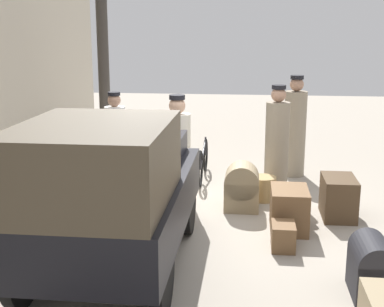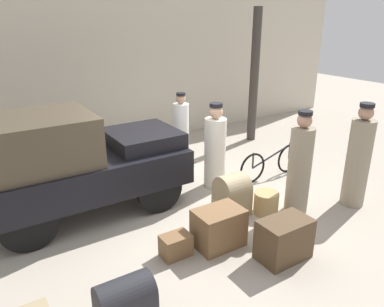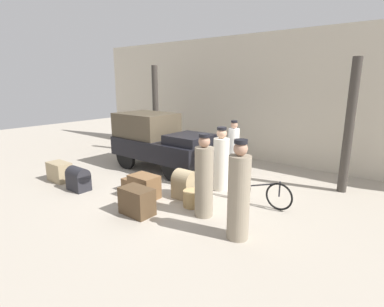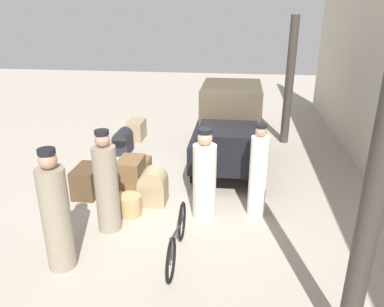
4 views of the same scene
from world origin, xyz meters
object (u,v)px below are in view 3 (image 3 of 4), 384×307
at_px(bicycle, 258,191).
at_px(trunk_umber_medium, 137,201).
at_px(conductor_in_dark_uniform, 233,152).
at_px(trunk_barrel_dark, 185,184).
at_px(porter_with_bicycle, 239,195).
at_px(trunk_large_brown, 130,185).
at_px(wicker_basket, 192,198).
at_px(truck, 159,140).
at_px(porter_carrying_trunk, 221,162).
at_px(suitcase_tan_flat, 144,187).
at_px(suitcase_black_upright, 78,179).
at_px(porter_lifting_near_truck, 204,179).
at_px(trunk_wicker_pale, 60,172).

xyz_separation_m(bicycle, trunk_umber_medium, (-1.83, -2.17, -0.03)).
relative_size(conductor_in_dark_uniform, trunk_barrel_dark, 2.45).
distance_m(porter_with_bicycle, trunk_large_brown, 3.61).
distance_m(bicycle, wicker_basket, 1.58).
bearing_deg(truck, porter_carrying_trunk, -7.70).
height_order(trunk_umber_medium, suitcase_tan_flat, trunk_umber_medium).
height_order(conductor_in_dark_uniform, porter_with_bicycle, porter_with_bicycle).
relative_size(wicker_basket, trunk_large_brown, 1.01).
relative_size(truck, suitcase_black_upright, 5.42).
height_order(wicker_basket, porter_lifting_near_truck, porter_lifting_near_truck).
bearing_deg(suitcase_black_upright, bicycle, 26.98).
bearing_deg(trunk_large_brown, truck, 113.58).
distance_m(bicycle, trunk_wicker_pale, 5.74).
xyz_separation_m(bicycle, porter_lifting_near_truck, (-0.64, -1.30, 0.50)).
xyz_separation_m(porter_with_bicycle, suitcase_black_upright, (-4.65, -0.47, -0.54)).
bearing_deg(truck, trunk_large_brown, -66.42).
height_order(bicycle, conductor_in_dark_uniform, conductor_in_dark_uniform).
relative_size(trunk_large_brown, suitcase_tan_flat, 0.59).
height_order(trunk_umber_medium, trunk_barrel_dark, trunk_barrel_dark).
bearing_deg(suitcase_black_upright, porter_carrying_trunk, 39.57).
height_order(truck, trunk_large_brown, truck).
bearing_deg(trunk_wicker_pale, suitcase_tan_flat, 12.86).
bearing_deg(truck, suitcase_black_upright, -95.40).
height_order(porter_carrying_trunk, suitcase_black_upright, porter_carrying_trunk).
bearing_deg(suitcase_tan_flat, bicycle, 30.34).
relative_size(trunk_umber_medium, suitcase_tan_flat, 1.03).
relative_size(wicker_basket, trunk_umber_medium, 0.58).
xyz_separation_m(trunk_barrel_dark, trunk_wicker_pale, (-3.70, -1.34, -0.07)).
relative_size(trunk_barrel_dark, suitcase_tan_flat, 1.00).
bearing_deg(truck, suitcase_tan_flat, -53.56).
bearing_deg(trunk_umber_medium, wicker_basket, 57.82).
bearing_deg(conductor_in_dark_uniform, truck, -166.65).
xyz_separation_m(wicker_basket, trunk_large_brown, (-1.95, -0.22, -0.03)).
height_order(trunk_umber_medium, trunk_large_brown, trunk_umber_medium).
bearing_deg(wicker_basket, porter_lifting_near_truck, -23.97).
relative_size(porter_lifting_near_truck, conductor_in_dark_uniform, 1.03).
relative_size(conductor_in_dark_uniform, suitcase_tan_flat, 2.45).
bearing_deg(porter_carrying_trunk, trunk_barrel_dark, -110.09).
bearing_deg(bicycle, trunk_wicker_pale, -158.70).
bearing_deg(porter_lifting_near_truck, porter_with_bicycle, -19.36).
relative_size(truck, porter_with_bicycle, 1.83).
bearing_deg(trunk_barrel_dark, trunk_wicker_pale, -160.14).
height_order(truck, trunk_barrel_dark, truck).
bearing_deg(trunk_barrel_dark, wicker_basket, -33.89).
distance_m(wicker_basket, trunk_large_brown, 1.97).
xyz_separation_m(porter_carrying_trunk, porter_lifting_near_truck, (0.62, -1.60, 0.06)).
relative_size(conductor_in_dark_uniform, suitcase_black_upright, 2.78).
relative_size(porter_lifting_near_truck, trunk_large_brown, 4.27).
relative_size(truck, porter_lifting_near_truck, 1.90).
xyz_separation_m(wicker_basket, conductor_in_dark_uniform, (-0.32, 2.34, 0.63)).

